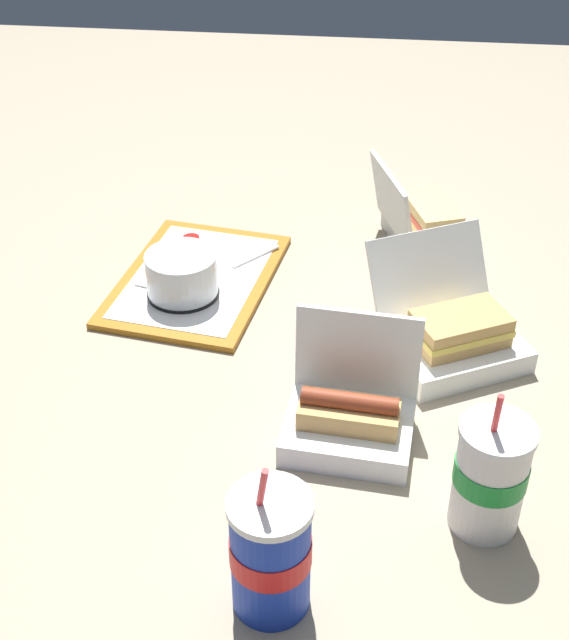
% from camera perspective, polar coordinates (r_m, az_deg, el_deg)
% --- Properties ---
extents(ground_plane, '(3.20, 3.20, 0.00)m').
position_cam_1_polar(ground_plane, '(1.45, 0.65, -2.34)').
color(ground_plane, gray).
extents(food_tray, '(0.41, 0.31, 0.01)m').
position_cam_1_polar(food_tray, '(1.63, -5.68, 2.58)').
color(food_tray, '#A56619').
rests_on(food_tray, ground_plane).
extents(cake_container, '(0.13, 0.13, 0.08)m').
position_cam_1_polar(cake_container, '(1.56, -6.58, 2.84)').
color(cake_container, black).
rests_on(cake_container, food_tray).
extents(ketchup_cup, '(0.04, 0.04, 0.02)m').
position_cam_1_polar(ketchup_cup, '(1.71, -5.98, 4.96)').
color(ketchup_cup, white).
rests_on(ketchup_cup, food_tray).
extents(napkin_stack, '(0.12, 0.12, 0.00)m').
position_cam_1_polar(napkin_stack, '(1.63, -7.24, 2.83)').
color(napkin_stack, white).
rests_on(napkin_stack, food_tray).
extents(plastic_fork, '(0.09, 0.08, 0.00)m').
position_cam_1_polar(plastic_fork, '(1.68, -1.89, 4.12)').
color(plastic_fork, white).
rests_on(plastic_fork, food_tray).
extents(clamshell_sandwich_left, '(0.24, 0.22, 0.17)m').
position_cam_1_polar(clamshell_sandwich_left, '(1.74, 9.01, 5.97)').
color(clamshell_sandwich_left, white).
rests_on(clamshell_sandwich_left, ground_plane).
extents(clamshell_sandwich_right, '(0.29, 0.28, 0.17)m').
position_cam_1_polar(clamshell_sandwich_right, '(1.45, 10.82, -0.97)').
color(clamshell_sandwich_right, white).
rests_on(clamshell_sandwich_right, ground_plane).
extents(clamshell_hotdog_front, '(0.17, 0.19, 0.18)m').
position_cam_1_polar(clamshell_hotdog_front, '(1.28, 4.17, -6.24)').
color(clamshell_hotdog_front, white).
rests_on(clamshell_hotdog_front, ground_plane).
extents(soda_cup_back, '(0.10, 0.10, 0.22)m').
position_cam_1_polar(soda_cup_back, '(1.16, 13.03, -9.67)').
color(soda_cup_back, white).
rests_on(soda_cup_back, ground_plane).
extents(soda_cup_left, '(0.10, 0.10, 0.23)m').
position_cam_1_polar(soda_cup_left, '(1.05, -0.90, -14.64)').
color(soda_cup_left, '#1938B7').
rests_on(soda_cup_left, ground_plane).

